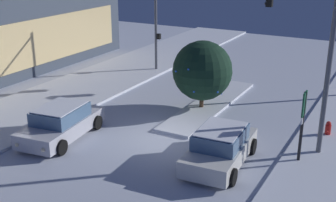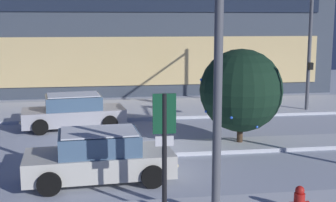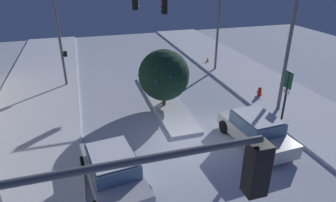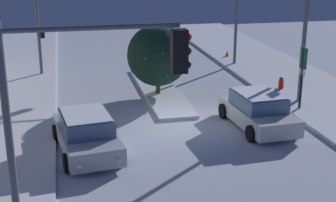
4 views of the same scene
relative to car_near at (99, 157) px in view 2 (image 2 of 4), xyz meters
name	(u,v)px [view 2 (image 2 of 4)]	position (x,y,z in m)	size (l,w,h in m)	color
ground	(122,151)	(0.79, 3.10, -0.71)	(52.00, 52.00, 0.00)	silver
curb_strip_far	(114,110)	(0.79, 10.85, -0.64)	(52.00, 5.20, 0.14)	silver
median_strip	(260,144)	(5.94, 2.98, -0.64)	(9.00, 1.80, 0.14)	silver
car_near	(99,157)	(0.00, 0.00, 0.00)	(4.44, 2.31, 1.49)	silver
car_far	(74,112)	(-1.09, 7.11, 0.00)	(4.63, 2.53, 1.49)	#B7B7C1
traffic_light_corner_far_right	(332,24)	(10.60, 6.89, 3.79)	(0.32, 5.71, 6.49)	#565960
fire_hydrant	(299,202)	(4.70, -3.26, -0.35)	(0.48, 0.26, 0.75)	red
parking_info_sign	(164,138)	(1.53, -2.71, 1.19)	(0.55, 0.12, 2.96)	black
decorated_tree_median	(241,90)	(5.22, 3.18, 1.38)	(3.08, 3.07, 3.63)	#473323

